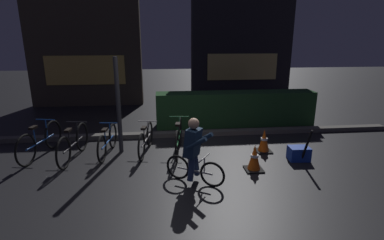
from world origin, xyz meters
name	(u,v)px	position (x,y,z in m)	size (l,w,h in m)	color
ground_plane	(185,171)	(0.00, 0.00, 0.00)	(40.00, 40.00, 0.00)	black
sidewalk_curb	(179,134)	(0.00, 2.20, 0.06)	(12.00, 0.24, 0.12)	#56544F
hedge_row	(235,109)	(1.80, 3.10, 0.51)	(4.80, 0.70, 1.03)	#214723
storefront_left	(85,51)	(-3.29, 6.50, 2.11)	(4.23, 0.54, 4.25)	#42382D
storefront_right	(242,41)	(3.04, 7.20, 2.45)	(4.30, 0.54, 4.93)	#262328
street_post	(118,106)	(-1.41, 1.20, 1.11)	(0.10, 0.10, 2.21)	#2D2D33
parked_bike_leftmost	(40,141)	(-3.17, 1.12, 0.36)	(0.48, 1.71, 0.80)	black
parked_bike_left_mid	(73,144)	(-2.39, 0.89, 0.36)	(0.46, 1.70, 0.78)	black
parked_bike_center_left	(108,141)	(-1.69, 1.07, 0.32)	(0.46, 1.50, 0.69)	black
parked_bike_center_right	(146,139)	(-0.83, 1.10, 0.32)	(0.46, 1.52, 0.70)	black
parked_bike_right_mid	(179,138)	(-0.07, 1.04, 0.36)	(0.46, 1.73, 0.80)	black
traffic_cone_near	(254,158)	(1.39, -0.10, 0.26)	(0.36, 0.36, 0.54)	black
traffic_cone_far	(264,141)	(1.93, 0.85, 0.26)	(0.36, 0.36, 0.55)	black
blue_crate	(299,153)	(2.53, 0.30, 0.15)	(0.44, 0.32, 0.30)	#193DB7
cyclist	(194,150)	(0.12, -0.48, 0.63)	(1.03, 0.71, 1.25)	black
closed_umbrella	(306,146)	(2.55, 0.05, 0.41)	(0.05, 0.05, 0.85)	black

